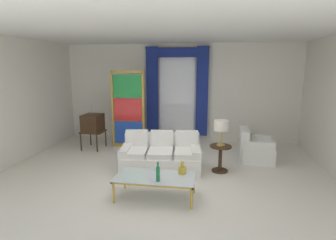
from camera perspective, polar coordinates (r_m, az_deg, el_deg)
ground_plane at (r=5.94m, az=-1.10°, el=-11.70°), size 16.00×16.00×0.00m
wall_rear at (r=8.53m, az=2.49°, el=5.76°), size 8.00×0.12×3.00m
wall_left at (r=7.61m, az=-28.59°, el=3.73°), size 0.12×7.00×3.00m
ceiling_slab at (r=6.30m, az=0.14°, el=17.68°), size 8.00×7.60×0.04m
curtained_window at (r=8.36m, az=1.91°, el=7.31°), size 2.00×0.17×2.70m
couch_white_long at (r=6.23m, az=-1.43°, el=-7.57°), size 1.84×1.09×0.86m
coffee_table at (r=4.90m, az=-2.70°, el=-12.08°), size 1.41×0.68×0.41m
bottle_blue_decanter at (r=4.96m, az=3.02°, el=-10.33°), size 0.14×0.14×0.24m
bottle_crystal_tall at (r=4.63m, az=-2.15°, el=-11.14°), size 0.06×0.06×0.34m
vintage_tv at (r=7.90m, az=-15.57°, el=-0.75°), size 0.62×0.62×1.35m
armchair_white at (r=7.11m, az=17.60°, el=-5.86°), size 0.86×0.85×0.80m
stained_glass_divider at (r=7.78m, az=-8.43°, el=1.83°), size 0.95×0.05×2.20m
peacock_figurine at (r=7.49m, az=-6.50°, el=-5.08°), size 0.44×0.60×0.50m
round_side_table at (r=6.18m, az=10.95°, el=-7.46°), size 0.48×0.48×0.59m
table_lamp_brass at (r=6.00m, az=11.19°, el=-1.36°), size 0.32×0.32×0.57m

